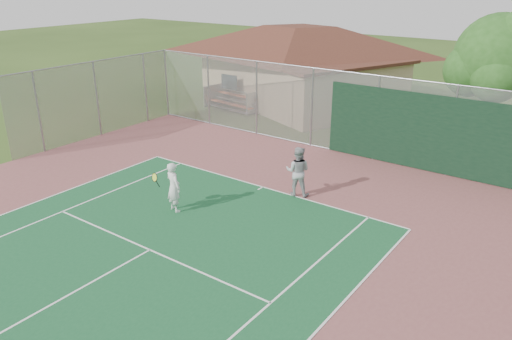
{
  "coord_description": "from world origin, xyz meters",
  "views": [
    {
      "loc": [
        9.58,
        -1.69,
        7.23
      ],
      "look_at": [
        0.99,
        10.11,
        1.48
      ],
      "focal_mm": 35.0,
      "sensor_mm": 36.0,
      "label": 1
    }
  ],
  "objects_px": {
    "bleachers": "(236,98)",
    "player_white_front": "(173,187)",
    "clubhouse": "(298,56)",
    "tree": "(501,61)",
    "player_grey_back": "(298,172)"
  },
  "relations": [
    {
      "from": "tree",
      "to": "player_white_front",
      "type": "height_order",
      "value": "tree"
    },
    {
      "from": "bleachers",
      "to": "player_white_front",
      "type": "height_order",
      "value": "player_white_front"
    },
    {
      "from": "clubhouse",
      "to": "player_grey_back",
      "type": "distance_m",
      "value": 14.17
    },
    {
      "from": "clubhouse",
      "to": "player_grey_back",
      "type": "height_order",
      "value": "clubhouse"
    },
    {
      "from": "clubhouse",
      "to": "tree",
      "type": "xyz_separation_m",
      "value": [
        11.54,
        -2.99,
        1.23
      ]
    },
    {
      "from": "player_white_front",
      "to": "player_grey_back",
      "type": "xyz_separation_m",
      "value": [
        2.58,
        3.43,
        0.04
      ]
    },
    {
      "from": "player_grey_back",
      "to": "clubhouse",
      "type": "bearing_deg",
      "value": -78.18
    },
    {
      "from": "bleachers",
      "to": "player_white_front",
      "type": "relative_size",
      "value": 2.05
    },
    {
      "from": "clubhouse",
      "to": "tree",
      "type": "relative_size",
      "value": 2.42
    },
    {
      "from": "player_grey_back",
      "to": "tree",
      "type": "bearing_deg",
      "value": -134.7
    },
    {
      "from": "bleachers",
      "to": "tree",
      "type": "bearing_deg",
      "value": 10.45
    },
    {
      "from": "clubhouse",
      "to": "bleachers",
      "type": "relative_size",
      "value": 4.22
    },
    {
      "from": "tree",
      "to": "player_white_front",
      "type": "bearing_deg",
      "value": -118.51
    },
    {
      "from": "player_grey_back",
      "to": "bleachers",
      "type": "bearing_deg",
      "value": -61.81
    },
    {
      "from": "bleachers",
      "to": "tree",
      "type": "height_order",
      "value": "tree"
    }
  ]
}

